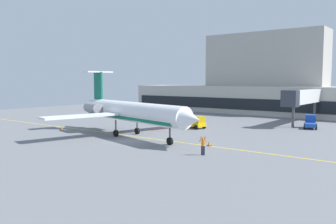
# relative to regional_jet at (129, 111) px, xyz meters

# --- Properties ---
(ground) EXTENTS (120.00, 120.00, 0.11)m
(ground) POSITION_rel_regional_jet_xyz_m (3.05, -3.10, -3.42)
(ground) COLOR slate
(terminal_building) EXTENTS (62.06, 11.83, 18.61)m
(terminal_building) POSITION_rel_regional_jet_xyz_m (-0.06, 43.22, 3.29)
(terminal_building) COLOR #B7B2A8
(terminal_building) RESTS_ON ground
(jet_bridge_west) EXTENTS (2.40, 16.62, 6.06)m
(jet_bridge_west) POSITION_rel_regional_jet_xyz_m (14.91, 27.89, 1.30)
(jet_bridge_west) COLOR silver
(jet_bridge_west) RESTS_ON ground
(regional_jet) EXTENTS (27.25, 22.70, 9.00)m
(regional_jet) POSITION_rel_regional_jet_xyz_m (0.00, 0.00, 0.00)
(regional_jet) COLOR white
(regional_jet) RESTS_ON ground
(baggage_tug) EXTENTS (2.75, 4.00, 2.12)m
(baggage_tug) POSITION_rel_regional_jet_xyz_m (17.59, 23.29, -2.41)
(baggage_tug) COLOR #1E4CB2
(baggage_tug) RESTS_ON ground
(pushback_tractor) EXTENTS (3.65, 2.69, 1.94)m
(pushback_tractor) POSITION_rel_regional_jet_xyz_m (3.27, 11.96, -2.48)
(pushback_tractor) COLOR #E5B20C
(pushback_tractor) RESTS_ON ground
(marshaller) EXTENTS (0.80, 0.42, 1.98)m
(marshaller) POSITION_rel_regional_jet_xyz_m (14.84, -4.64, -2.36)
(marshaller) COLOR #191E33
(marshaller) RESTS_ON ground
(safety_cone_alpha) EXTENTS (0.47, 0.47, 0.55)m
(safety_cone_alpha) POSITION_rel_regional_jet_xyz_m (12.66, 0.17, -3.12)
(safety_cone_alpha) COLOR orange
(safety_cone_alpha) RESTS_ON ground
(safety_cone_bravo) EXTENTS (0.47, 0.47, 0.55)m
(safety_cone_bravo) POSITION_rel_regional_jet_xyz_m (-12.25, -2.07, -3.12)
(safety_cone_bravo) COLOR orange
(safety_cone_bravo) RESTS_ON ground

